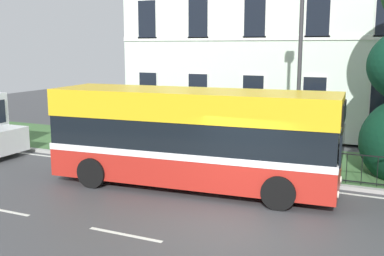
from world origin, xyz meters
name	(u,v)px	position (x,y,z in m)	size (l,w,h in m)	color
ground_plane	(242,211)	(0.00, 0.92, -0.02)	(60.00, 56.00, 0.18)	#404144
iron_verge_railing	(201,153)	(-2.72, 4.40, 0.62)	(13.74, 0.04, 0.97)	black
single_decker_bus	(192,137)	(-2.14, 2.35, 1.62)	(9.13, 3.11, 3.08)	#AD231A
street_lamp_post	(300,49)	(0.51, 5.30, 4.33)	(0.36, 0.24, 7.42)	#333338
litter_bin	(151,140)	(-5.30, 5.28, 0.71)	(0.47, 0.47, 1.18)	black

